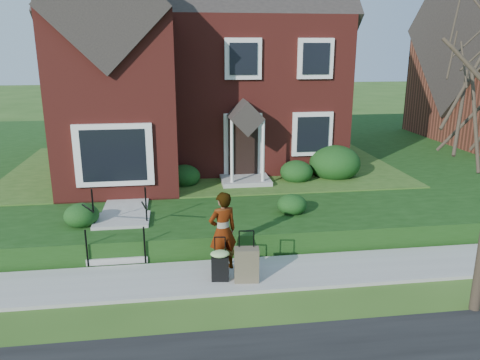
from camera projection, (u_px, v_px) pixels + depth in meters
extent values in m
plane|color=#2D5119|center=(228.00, 278.00, 10.42)|extent=(120.00, 120.00, 0.00)
cube|color=#9E9B93|center=(228.00, 276.00, 10.41)|extent=(60.00, 1.60, 0.08)
cube|color=#16380F|center=(288.00, 154.00, 21.26)|extent=(44.00, 20.00, 0.60)
cube|color=#9E9B93|center=(131.00, 190.00, 14.68)|extent=(1.20, 6.00, 0.06)
cube|color=maroon|center=(200.00, 90.00, 19.05)|extent=(10.00, 8.00, 5.40)
cube|color=maroon|center=(116.00, 104.00, 14.11)|extent=(3.60, 2.40, 5.40)
cube|color=white|center=(114.00, 155.00, 13.36)|extent=(2.20, 0.30, 1.80)
cube|color=black|center=(243.00, 149.00, 15.79)|extent=(1.00, 0.12, 2.10)
cube|color=black|center=(312.00, 134.00, 16.00)|extent=(1.40, 0.10, 1.50)
cube|color=#9E9B93|center=(118.00, 259.00, 11.00)|extent=(1.40, 0.30, 0.15)
cube|color=#9E9B93|center=(119.00, 248.00, 11.24)|extent=(1.40, 0.30, 0.15)
cube|color=#9E9B93|center=(120.00, 237.00, 11.49)|extent=(1.40, 0.30, 0.15)
cube|color=#9E9B93|center=(120.00, 227.00, 11.73)|extent=(1.40, 0.30, 0.15)
cube|color=#9E9B93|center=(123.00, 219.00, 12.26)|extent=(1.40, 0.80, 0.15)
cylinder|color=black|center=(87.00, 248.00, 10.67)|extent=(0.04, 0.04, 0.90)
cylinder|color=black|center=(93.00, 206.00, 11.65)|extent=(0.04, 0.04, 0.90)
cylinder|color=black|center=(145.00, 245.00, 10.84)|extent=(0.04, 0.04, 0.90)
cylinder|color=black|center=(146.00, 204.00, 11.82)|extent=(0.04, 0.04, 0.90)
ellipsoid|color=black|center=(80.00, 175.00, 14.50)|extent=(1.54, 1.54, 1.08)
ellipsoid|color=black|center=(184.00, 174.00, 15.29)|extent=(1.06, 1.06, 0.74)
ellipsoid|color=black|center=(296.00, 170.00, 15.77)|extent=(1.10, 1.10, 0.77)
ellipsoid|color=black|center=(335.00, 159.00, 16.20)|extent=(1.76, 1.76, 1.23)
ellipsoid|color=black|center=(81.00, 213.00, 11.84)|extent=(0.88, 0.88, 0.61)
ellipsoid|color=black|center=(292.00, 202.00, 12.72)|extent=(0.81, 0.81, 0.56)
imported|color=#999999|center=(223.00, 231.00, 10.43)|extent=(0.77, 0.63, 1.83)
cube|color=black|center=(220.00, 268.00, 10.07)|extent=(0.40, 0.25, 0.56)
cylinder|color=black|center=(220.00, 238.00, 9.88)|extent=(0.22, 0.06, 0.03)
cylinder|color=black|center=(215.00, 248.00, 9.93)|extent=(0.02, 0.02, 0.42)
cylinder|color=black|center=(225.00, 247.00, 9.96)|extent=(0.02, 0.02, 0.42)
cylinder|color=black|center=(214.00, 279.00, 10.12)|extent=(0.05, 0.06, 0.06)
cylinder|color=black|center=(226.00, 278.00, 10.16)|extent=(0.05, 0.06, 0.06)
ellipsoid|color=#8EBC6B|center=(220.00, 254.00, 9.98)|extent=(0.45, 0.39, 0.13)
cube|color=brown|center=(247.00, 265.00, 10.02)|extent=(0.55, 0.35, 0.75)
cylinder|color=black|center=(247.00, 232.00, 9.82)|extent=(0.32, 0.06, 0.03)
cylinder|color=black|center=(239.00, 241.00, 9.85)|extent=(0.02, 0.02, 0.37)
cylinder|color=black|center=(254.00, 240.00, 9.89)|extent=(0.02, 0.02, 0.37)
cylinder|color=black|center=(238.00, 280.00, 10.09)|extent=(0.05, 0.06, 0.06)
cylinder|color=black|center=(255.00, 279.00, 10.14)|extent=(0.05, 0.06, 0.06)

